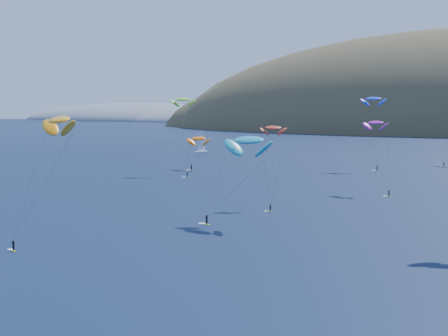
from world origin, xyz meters
TOP-DOWN VIEW (x-y plane):
  - headland at (-445.26, 750.08)m, footprint 460.00×250.00m
  - sailboat at (-71.81, 218.34)m, footprint 9.71×8.86m
  - kitesurfer_1 at (-36.26, 150.79)m, footprint 9.06×7.28m
  - kitesurfer_2 at (0.48, 33.57)m, footprint 10.06×13.98m
  - kitesurfer_3 at (-33.76, 135.40)m, footprint 11.95×13.11m
  - kitesurfer_4 at (21.71, 177.54)m, footprint 9.21×6.34m
  - kitesurfer_5 at (23.20, 63.27)m, footprint 13.29×9.66m
  - kitesurfer_6 at (35.91, 119.04)m, footprint 9.93×9.40m
  - kitesurfer_9 at (19.76, 85.12)m, footprint 6.57×10.59m

SIDE VIEW (x-z plane):
  - headland at x=-445.26m, z-range -33.36..26.64m
  - sailboat at x=-71.81m, z-range -4.84..6.75m
  - kitesurfer_1 at x=-36.26m, z-range 4.39..18.27m
  - kitesurfer_5 at x=23.20m, z-range 6.86..26.73m
  - kitesurfer_9 at x=19.76m, z-range 8.33..28.51m
  - kitesurfer_6 at x=35.91m, z-range 8.47..29.41m
  - kitesurfer_2 at x=0.48m, z-range 9.33..33.16m
  - kitesurfer_3 at x=-33.76m, z-range 11.58..39.48m
  - kitesurfer_4 at x=21.71m, z-range 11.71..40.16m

